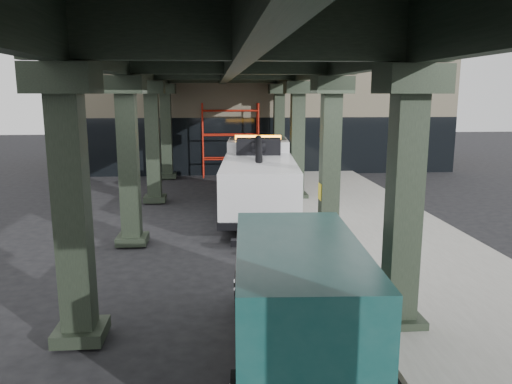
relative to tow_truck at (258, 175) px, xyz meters
name	(u,v)px	position (x,y,z in m)	size (l,w,h in m)	color
ground	(249,264)	(-0.79, -6.07, -1.43)	(90.00, 90.00, 0.00)	black
sidewalk	(387,236)	(3.71, -4.07, -1.36)	(5.00, 40.00, 0.15)	gray
lane_stripe	(299,241)	(0.91, -4.07, -1.43)	(0.12, 38.00, 0.01)	silver
viaduct	(230,60)	(-1.19, -4.07, 4.03)	(7.40, 32.00, 6.40)	black
building	(258,101)	(1.21, 13.93, 2.57)	(22.00, 10.00, 8.00)	#C6B793
scaffolding	(230,138)	(-0.79, 8.58, 0.67)	(3.08, 0.88, 4.00)	#B71D0E
tow_truck	(258,175)	(0.00, 0.00, 0.00)	(3.20, 9.13, 2.94)	black
towed_van	(296,296)	(-0.35, -11.05, -0.26)	(2.42, 5.47, 2.17)	#12413F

